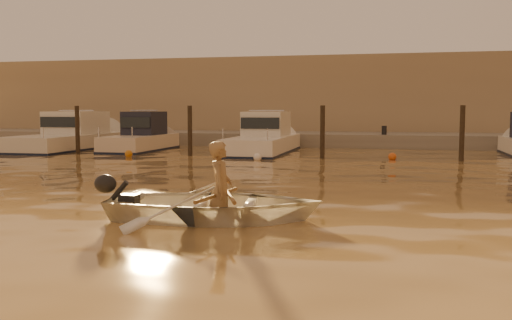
% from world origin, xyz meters
% --- Properties ---
extents(ground_plane, '(160.00, 160.00, 0.00)m').
position_xyz_m(ground_plane, '(0.00, 0.00, 0.00)').
color(ground_plane, olive).
rests_on(ground_plane, ground).
extents(dinghy, '(3.95, 3.07, 0.75)m').
position_xyz_m(dinghy, '(-0.53, 1.35, 0.25)').
color(dinghy, silver).
rests_on(dinghy, ground_plane).
extents(person, '(0.47, 0.64, 1.63)m').
position_xyz_m(person, '(-0.43, 1.36, 0.51)').
color(person, olive).
rests_on(person, dinghy).
extents(outboard_motor, '(0.95, 0.53, 0.70)m').
position_xyz_m(outboard_motor, '(-2.02, 1.13, 0.28)').
color(outboard_motor, black).
rests_on(outboard_motor, dinghy).
extents(oar_port, '(0.78, 1.99, 0.13)m').
position_xyz_m(oar_port, '(-0.29, 1.39, 0.42)').
color(oar_port, brown).
rests_on(oar_port, dinghy).
extents(oar_starboard, '(0.12, 2.10, 0.13)m').
position_xyz_m(oar_starboard, '(-0.48, 1.36, 0.42)').
color(oar_starboard, brown).
rests_on(oar_starboard, dinghy).
extents(moored_boat_0, '(2.57, 8.07, 1.75)m').
position_xyz_m(moored_boat_0, '(-12.29, 16.00, 0.62)').
color(moored_boat_0, silver).
rests_on(moored_boat_0, ground_plane).
extents(moored_boat_1, '(1.86, 5.68, 1.75)m').
position_xyz_m(moored_boat_1, '(-8.69, 16.00, 0.62)').
color(moored_boat_1, beige).
rests_on(moored_boat_1, ground_plane).
extents(moored_boat_2, '(2.16, 7.27, 1.75)m').
position_xyz_m(moored_boat_2, '(-2.99, 16.00, 0.62)').
color(moored_boat_2, white).
rests_on(moored_boat_2, ground_plane).
extents(piling_0, '(0.18, 0.18, 2.20)m').
position_xyz_m(piling_0, '(-10.50, 13.80, 0.90)').
color(piling_0, '#2D2319').
rests_on(piling_0, ground_plane).
extents(piling_1, '(0.18, 0.18, 2.20)m').
position_xyz_m(piling_1, '(-5.50, 13.80, 0.90)').
color(piling_1, '#2D2319').
rests_on(piling_1, ground_plane).
extents(piling_2, '(0.18, 0.18, 2.20)m').
position_xyz_m(piling_2, '(-0.20, 13.80, 0.90)').
color(piling_2, '#2D2319').
rests_on(piling_2, ground_plane).
extents(piling_3, '(0.18, 0.18, 2.20)m').
position_xyz_m(piling_3, '(4.80, 13.80, 0.90)').
color(piling_3, '#2D2319').
rests_on(piling_3, ground_plane).
extents(fender_a, '(0.30, 0.30, 0.30)m').
position_xyz_m(fender_a, '(-12.95, 12.68, 0.10)').
color(fender_a, white).
rests_on(fender_a, ground_plane).
extents(fender_b, '(0.30, 0.30, 0.30)m').
position_xyz_m(fender_b, '(-7.75, 12.92, 0.10)').
color(fender_b, '#C67217').
rests_on(fender_b, ground_plane).
extents(fender_c, '(0.30, 0.30, 0.30)m').
position_xyz_m(fender_c, '(-2.42, 12.51, 0.10)').
color(fender_c, white).
rests_on(fender_c, ground_plane).
extents(fender_d, '(0.30, 0.30, 0.30)m').
position_xyz_m(fender_d, '(2.39, 13.94, 0.10)').
color(fender_d, '#CF5518').
rests_on(fender_d, ground_plane).
extents(quay, '(52.00, 4.00, 1.00)m').
position_xyz_m(quay, '(0.00, 21.50, 0.15)').
color(quay, gray).
rests_on(quay, ground_plane).
extents(waterfront_building, '(46.00, 7.00, 4.80)m').
position_xyz_m(waterfront_building, '(0.00, 27.00, 2.40)').
color(waterfront_building, '#9E8466').
rests_on(waterfront_building, quay).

